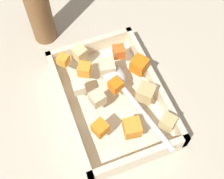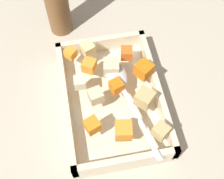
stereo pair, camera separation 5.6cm
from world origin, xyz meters
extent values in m
plane|color=#BCB29E|center=(0.00, 0.00, 0.00)|extent=(4.00, 4.00, 0.00)
cube|color=beige|center=(0.01, 0.02, 0.01)|extent=(0.30, 0.21, 0.01)
cube|color=beige|center=(0.01, -0.08, 0.03)|extent=(0.30, 0.01, 0.04)
cube|color=beige|center=(0.01, 0.11, 0.03)|extent=(0.30, 0.01, 0.04)
cube|color=beige|center=(-0.13, 0.02, 0.03)|extent=(0.01, 0.21, 0.04)
cube|color=beige|center=(0.16, 0.02, 0.03)|extent=(0.01, 0.21, 0.04)
cube|color=orange|center=(0.11, 0.02, 0.07)|extent=(0.04, 0.04, 0.03)
cube|color=orange|center=(-0.09, -0.05, 0.07)|extent=(0.03, 0.03, 0.02)
cube|color=orange|center=(0.01, 0.03, 0.07)|extent=(0.03, 0.03, 0.02)
cube|color=orange|center=(-0.07, 0.07, 0.07)|extent=(0.03, 0.03, 0.03)
cube|color=orange|center=(0.09, -0.03, 0.07)|extent=(0.03, 0.03, 0.03)
cube|color=orange|center=(-0.02, 0.09, 0.07)|extent=(0.04, 0.04, 0.03)
cube|color=orange|center=(-0.05, -0.02, 0.07)|extent=(0.04, 0.04, 0.03)
cube|color=tan|center=(0.12, 0.09, 0.07)|extent=(0.04, 0.04, 0.03)
cube|color=#E0CC89|center=(-0.10, -0.02, 0.07)|extent=(0.03, 0.03, 0.03)
cube|color=beige|center=(0.02, -0.02, 0.07)|extent=(0.03, 0.03, 0.03)
cube|color=beige|center=(-0.01, -0.05, 0.07)|extent=(0.02, 0.02, 0.02)
cube|color=tan|center=(0.05, 0.08, 0.07)|extent=(0.05, 0.05, 0.03)
cube|color=beige|center=(-0.04, 0.03, 0.07)|extent=(0.04, 0.04, 0.03)
ellipsoid|color=silver|center=(-0.02, 0.03, 0.06)|extent=(0.08, 0.06, 0.02)
cube|color=silver|center=(0.09, 0.06, 0.06)|extent=(0.16, 0.05, 0.01)
camera|label=1|loc=(0.30, -0.09, 0.60)|focal=49.00mm
camera|label=2|loc=(0.32, -0.04, 0.60)|focal=49.00mm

